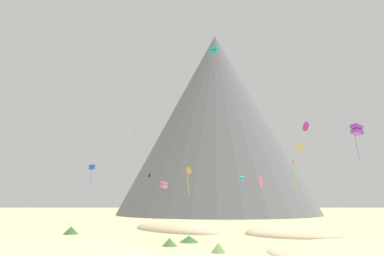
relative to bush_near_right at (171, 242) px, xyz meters
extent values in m
plane|color=#C6B284|center=(3.41, -5.84, -0.41)|extent=(400.00, 400.00, 0.00)
ellipsoid|color=#CCBA8E|center=(16.16, 12.27, -0.41)|extent=(18.02, 17.93, 2.79)
ellipsoid|color=#CCBA8E|center=(-0.17, 19.86, -0.41)|extent=(19.39, 21.41, 3.31)
cone|color=#477238|center=(0.00, 0.00, 0.00)|extent=(2.06, 2.06, 0.83)
cone|color=#668C4C|center=(4.69, -4.61, 0.02)|extent=(1.89, 1.89, 0.86)
cone|color=#386633|center=(20.89, 10.02, -0.07)|extent=(2.19, 2.19, 0.68)
cone|color=#386633|center=(-14.65, 12.90, 0.12)|extent=(2.57, 2.57, 1.06)
cone|color=#386633|center=(1.98, 3.31, -0.05)|extent=(2.99, 2.99, 0.74)
cone|color=slate|center=(11.02, 83.76, 32.50)|extent=(86.25, 86.25, 65.83)
cone|color=slate|center=(3.24, 77.03, 14.07)|extent=(40.35, 40.35, 28.97)
cone|color=slate|center=(21.64, 88.63, 21.17)|extent=(36.16, 36.16, 43.17)
cube|color=gold|center=(1.77, 22.69, 9.29)|extent=(0.90, 0.36, 1.25)
cylinder|color=yellow|center=(1.66, 22.69, 6.89)|extent=(0.49, 0.28, 3.65)
cube|color=#33BCDB|center=(14.64, 48.63, 9.34)|extent=(1.05, 1.11, 0.62)
cube|color=#33BCDB|center=(14.64, 48.63, 9.82)|extent=(1.05, 1.11, 0.62)
cylinder|color=#33BCDB|center=(14.39, 48.63, 7.92)|extent=(0.39, 0.09, 2.44)
cube|color=#8CD133|center=(-12.91, 51.89, 22.04)|extent=(0.86, 0.51, 1.44)
cylinder|color=#8CD133|center=(-13.06, 51.89, 20.12)|extent=(0.31, 0.15, 2.43)
cube|color=yellow|center=(22.38, 25.76, 13.66)|extent=(0.52, 1.07, 1.22)
cube|color=orange|center=(17.71, 14.91, 9.86)|extent=(0.14, 1.02, 0.83)
cylinder|color=#8CD133|center=(18.01, 14.91, 7.46)|extent=(0.23, 0.68, 4.06)
cone|color=#D1339E|center=(27.44, 36.96, 20.14)|extent=(1.18, 2.27, 2.23)
cylinder|color=yellow|center=(27.36, 36.96, 17.00)|extent=(0.23, 0.11, 4.06)
cube|color=teal|center=(7.08, 31.53, 35.28)|extent=(1.94, 1.99, 1.04)
cube|color=teal|center=(7.08, 31.53, 36.10)|extent=(1.94, 1.99, 1.04)
cube|color=blue|center=(-20.96, 43.18, 11.50)|extent=(1.36, 1.34, 0.58)
cube|color=blue|center=(-20.96, 43.18, 12.08)|extent=(1.36, 1.34, 0.58)
cylinder|color=blue|center=(-21.14, 43.18, 9.49)|extent=(0.13, 0.33, 3.52)
cube|color=#E5668C|center=(12.36, 13.53, 6.85)|extent=(0.76, 0.86, 1.43)
cube|color=black|center=(-7.33, 41.25, 9.73)|extent=(0.45, 0.54, 0.83)
cube|color=purple|center=(27.56, 14.41, 14.43)|extent=(1.81, 1.74, 0.97)
cube|color=purple|center=(27.56, 14.41, 15.21)|extent=(1.81, 1.74, 0.97)
cylinder|color=purple|center=(27.32, 14.41, 12.16)|extent=(0.32, 0.29, 3.93)
cube|color=pink|center=(-3.97, 40.79, 7.28)|extent=(1.78, 1.76, 0.89)
cube|color=pink|center=(-3.97, 40.79, 7.95)|extent=(1.78, 1.76, 0.89)
cylinder|color=red|center=(-4.16, 40.79, 6.20)|extent=(0.17, 0.14, 1.61)
camera|label=1|loc=(2.32, -37.37, 4.21)|focal=32.33mm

